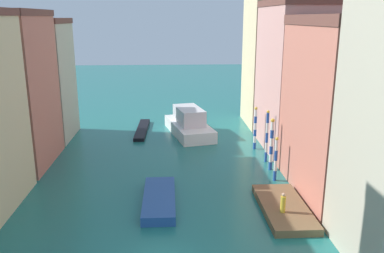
# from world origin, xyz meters

# --- Properties ---
(ground_plane) EXTENTS (154.00, 154.00, 0.00)m
(ground_plane) POSITION_xyz_m (0.00, 24.50, 0.00)
(ground_plane) COLOR #1E6B66
(building_left_2) EXTENTS (7.15, 9.27, 14.40)m
(building_left_2) POSITION_xyz_m (-14.27, 17.82, 7.21)
(building_left_2) COLOR #C6705B
(building_left_2) RESTS_ON ground
(building_left_3) EXTENTS (7.15, 7.62, 13.64)m
(building_left_3) POSITION_xyz_m (-14.27, 26.52, 6.83)
(building_left_3) COLOR #BCB299
(building_left_3) RESTS_ON ground
(building_right_1) EXTENTS (7.15, 11.61, 13.91)m
(building_right_1) POSITION_xyz_m (14.27, 9.86, 6.97)
(building_right_1) COLOR #C6705B
(building_right_1) RESTS_ON ground
(building_right_2) EXTENTS (7.15, 11.17, 15.43)m
(building_right_2) POSITION_xyz_m (14.27, 21.19, 7.73)
(building_right_2) COLOR tan
(building_right_2) RESTS_ON ground
(building_right_3) EXTENTS (7.15, 8.63, 22.22)m
(building_right_3) POSITION_xyz_m (14.27, 31.41, 11.12)
(building_right_3) COLOR beige
(building_right_3) RESTS_ON ground
(waterfront_dock) EXTENTS (3.19, 7.40, 0.53)m
(waterfront_dock) POSITION_xyz_m (8.87, 6.44, 0.27)
(waterfront_dock) COLOR brown
(waterfront_dock) RESTS_ON ground
(person_on_dock) EXTENTS (0.36, 0.36, 1.44)m
(person_on_dock) POSITION_xyz_m (8.45, 5.29, 1.20)
(person_on_dock) COLOR gold
(person_on_dock) RESTS_ON waterfront_dock
(mooring_pole_0) EXTENTS (0.30, 0.30, 3.94)m
(mooring_pole_0) POSITION_xyz_m (9.68, 12.13, 2.02)
(mooring_pole_0) COLOR #1E479E
(mooring_pole_0) RESTS_ON ground
(mooring_pole_1) EXTENTS (0.36, 0.36, 4.90)m
(mooring_pole_1) POSITION_xyz_m (9.94, 14.74, 2.51)
(mooring_pole_1) COLOR #1E479E
(mooring_pole_1) RESTS_ON ground
(mooring_pole_2) EXTENTS (0.29, 0.29, 5.16)m
(mooring_pole_2) POSITION_xyz_m (10.02, 16.89, 2.63)
(mooring_pole_2) COLOR #1E479E
(mooring_pole_2) RESTS_ON ground
(mooring_pole_3) EXTENTS (0.34, 0.34, 4.63)m
(mooring_pole_3) POSITION_xyz_m (9.73, 20.87, 2.36)
(mooring_pole_3) COLOR #1E479E
(mooring_pole_3) RESTS_ON ground
(vaporetto_white) EXTENTS (5.94, 10.30, 3.24)m
(vaporetto_white) POSITION_xyz_m (2.99, 27.00, 1.24)
(vaporetto_white) COLOR white
(vaporetto_white) RESTS_ON ground
(gondola_black) EXTENTS (1.51, 9.05, 0.41)m
(gondola_black) POSITION_xyz_m (-2.77, 28.57, 0.21)
(gondola_black) COLOR black
(gondola_black) RESTS_ON ground
(motorboat_0) EXTENTS (2.41, 7.18, 0.70)m
(motorboat_0) POSITION_xyz_m (-0.22, 8.21, 0.35)
(motorboat_0) COLOR #234C93
(motorboat_0) RESTS_ON ground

